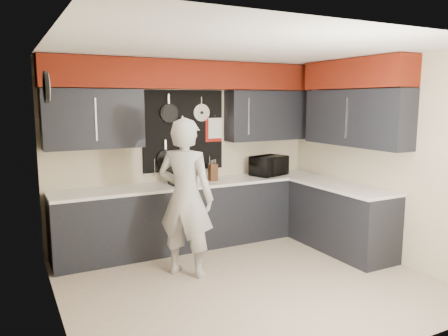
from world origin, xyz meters
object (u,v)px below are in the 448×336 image
utensil_crock (197,176)px  coffee_maker (177,171)px  microwave (269,166)px  knife_block (213,172)px  person (186,198)px

utensil_crock → coffee_maker: bearing=-167.1°
utensil_crock → microwave: bearing=-1.9°
microwave → knife_block: microwave is taller
coffee_maker → person: 0.93m
person → utensil_crock: bearing=-73.5°
microwave → utensil_crock: microwave is taller
knife_block → coffee_maker: coffee_maker is taller
coffee_maker → microwave: bearing=-0.3°
person → microwave: bearing=-105.4°
microwave → coffee_maker: coffee_maker is taller
knife_block → utensil_crock: knife_block is taller
utensil_crock → person: 1.11m
microwave → person: bearing=-170.6°
coffee_maker → person: person is taller
microwave → person: 1.98m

